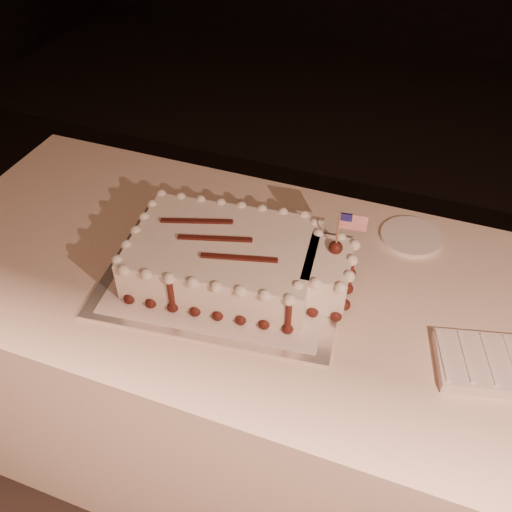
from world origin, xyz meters
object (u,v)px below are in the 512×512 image
(banquet_table, at_px, (369,405))
(side_plate, at_px, (411,237))
(cake_board, at_px, (225,275))
(sheet_cake, at_px, (237,259))
(napkin_stack, at_px, (487,363))

(banquet_table, bearing_deg, side_plate, 89.67)
(cake_board, bearing_deg, banquet_table, -3.40)
(cake_board, xyz_separation_m, sheet_cake, (0.03, 0.00, 0.06))
(banquet_table, height_order, side_plate, side_plate)
(banquet_table, relative_size, cake_board, 4.20)
(cake_board, xyz_separation_m, side_plate, (0.40, 0.30, 0.00))
(banquet_table, distance_m, sheet_cake, 0.57)
(napkin_stack, bearing_deg, cake_board, 174.13)
(sheet_cake, bearing_deg, banquet_table, 2.98)
(banquet_table, distance_m, napkin_stack, 0.45)
(cake_board, bearing_deg, sheet_cake, 0.17)
(banquet_table, height_order, sheet_cake, sheet_cake)
(banquet_table, bearing_deg, napkin_stack, -21.79)
(banquet_table, distance_m, cake_board, 0.55)
(napkin_stack, height_order, side_plate, napkin_stack)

